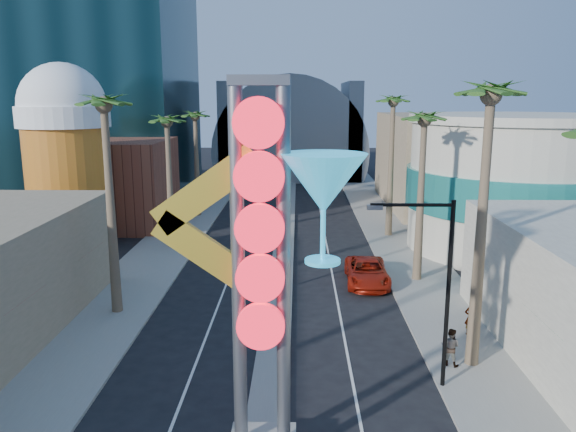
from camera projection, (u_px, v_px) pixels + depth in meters
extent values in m
cube|color=gray|center=(179.00, 232.00, 50.13)|extent=(5.00, 100.00, 0.15)
cube|color=gray|center=(392.00, 233.00, 49.79)|extent=(5.00, 100.00, 0.15)
cube|color=gray|center=(286.00, 225.00, 52.89)|extent=(1.60, 84.00, 0.15)
cube|color=brown|center=(115.00, 183.00, 52.36)|extent=(10.00, 10.00, 8.00)
cube|color=#8E7D5C|center=(434.00, 161.00, 61.35)|extent=(10.00, 20.00, 10.00)
cylinder|color=#C18019|center=(69.00, 186.00, 44.35)|extent=(6.40, 6.40, 10.00)
cylinder|color=white|center=(63.00, 117.00, 43.22)|extent=(7.00, 7.00, 1.60)
sphere|color=white|center=(63.00, 106.00, 43.05)|extent=(6.60, 6.60, 6.60)
cylinder|color=#B3AB97|center=(514.00, 187.00, 43.71)|extent=(16.00, 16.00, 10.00)
cylinder|color=teal|center=(514.00, 187.00, 43.71)|extent=(16.60, 16.60, 3.00)
cylinder|color=#B3AB97|center=(520.00, 118.00, 42.61)|extent=(16.60, 16.60, 0.60)
cylinder|color=slate|center=(291.00, 150.00, 85.31)|extent=(22.00, 16.00, 22.00)
cube|color=slate|center=(232.00, 130.00, 84.85)|extent=(2.00, 16.00, 14.00)
cube|color=slate|center=(351.00, 130.00, 84.52)|extent=(2.00, 16.00, 14.00)
cylinder|color=slate|center=(238.00, 276.00, 17.34)|extent=(0.44, 0.44, 12.00)
cylinder|color=slate|center=(283.00, 276.00, 17.32)|extent=(0.44, 0.44, 12.00)
cube|color=slate|center=(259.00, 80.00, 16.09)|extent=(1.80, 0.50, 0.30)
cylinder|color=red|center=(258.00, 123.00, 16.00)|extent=(1.50, 0.25, 1.50)
cylinder|color=red|center=(259.00, 177.00, 16.33)|extent=(1.50, 0.25, 1.50)
cylinder|color=red|center=(260.00, 228.00, 16.65)|extent=(1.50, 0.25, 1.50)
cylinder|color=red|center=(260.00, 278.00, 16.98)|extent=(1.50, 0.25, 1.50)
cylinder|color=red|center=(261.00, 326.00, 17.30)|extent=(1.50, 0.25, 1.50)
cube|color=gold|center=(207.00, 190.00, 16.79)|extent=(3.47, 0.25, 2.80)
cube|color=gold|center=(209.00, 254.00, 17.21)|extent=(3.47, 0.25, 2.80)
cone|color=#26ADDC|center=(324.00, 184.00, 16.69)|extent=(2.60, 2.60, 1.80)
cylinder|color=#26ADDC|center=(323.00, 236.00, 17.02)|extent=(0.16, 0.16, 1.60)
cylinder|color=#26ADDC|center=(323.00, 261.00, 17.19)|extent=(1.10, 1.10, 0.12)
cylinder|color=black|center=(279.00, 228.00, 34.47)|extent=(0.18, 0.18, 8.00)
cube|color=black|center=(309.00, 167.00, 33.65)|extent=(3.60, 0.12, 0.12)
cube|color=slate|center=(336.00, 169.00, 33.64)|extent=(0.60, 0.25, 0.18)
cylinder|color=black|center=(287.00, 175.00, 57.94)|extent=(0.18, 0.18, 8.00)
cube|color=black|center=(270.00, 138.00, 57.18)|extent=(3.60, 0.12, 0.12)
cube|color=slate|center=(254.00, 139.00, 57.23)|extent=(0.60, 0.25, 0.18)
cylinder|color=black|center=(448.00, 297.00, 22.61)|extent=(0.18, 0.18, 8.00)
cube|color=black|center=(412.00, 205.00, 21.84)|extent=(3.24, 0.12, 0.12)
cube|color=slate|center=(375.00, 207.00, 21.89)|extent=(0.60, 0.25, 0.18)
cylinder|color=brown|center=(111.00, 213.00, 30.36)|extent=(0.40, 0.40, 11.50)
sphere|color=#254D19|center=(104.00, 105.00, 29.16)|extent=(2.40, 2.40, 2.40)
cylinder|color=brown|center=(170.00, 186.00, 44.20)|extent=(0.40, 0.40, 10.00)
sphere|color=#254D19|center=(167.00, 122.00, 43.16)|extent=(2.40, 2.40, 2.40)
cylinder|color=brown|center=(197.00, 167.00, 55.94)|extent=(0.40, 0.40, 10.00)
sphere|color=#254D19|center=(195.00, 117.00, 54.89)|extent=(2.40, 2.40, 2.40)
cylinder|color=brown|center=(481.00, 237.00, 24.11)|extent=(0.40, 0.40, 12.00)
sphere|color=#254D19|center=(491.00, 95.00, 22.86)|extent=(2.40, 2.40, 2.40)
cylinder|color=brown|center=(420.00, 203.00, 36.00)|extent=(0.40, 0.40, 10.50)
sphere|color=#254D19|center=(425.00, 120.00, 34.91)|extent=(2.40, 2.40, 2.40)
cylinder|color=brown|center=(391.00, 171.00, 47.63)|extent=(0.40, 0.40, 11.50)
sphere|color=#254D19|center=(393.00, 102.00, 46.43)|extent=(2.40, 2.40, 2.40)
imported|color=#A91D0D|center=(367.00, 272.00, 36.34)|extent=(2.80, 5.81, 1.60)
imported|color=gray|center=(471.00, 318.00, 28.18)|extent=(0.71, 0.51, 1.80)
imported|color=gray|center=(450.00, 347.00, 24.98)|extent=(1.05, 0.97, 1.72)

